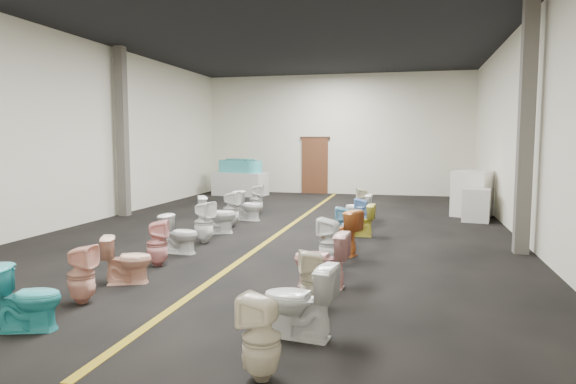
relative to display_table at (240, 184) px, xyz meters
name	(u,v)px	position (x,y,z in m)	size (l,w,h in m)	color
floor	(286,229)	(3.34, -6.58, -0.42)	(16.00, 16.00, 0.00)	black
ceiling	(286,29)	(3.34, -6.58, 4.08)	(16.00, 16.00, 0.00)	black
wall_back	(336,134)	(3.34, 1.42, 1.83)	(10.00, 10.00, 0.00)	beige
wall_front	(36,113)	(3.34, -14.58, 1.83)	(10.00, 10.00, 0.00)	beige
wall_left	(91,132)	(-1.66, -6.58, 1.83)	(16.00, 16.00, 0.00)	beige
wall_right	(523,130)	(8.34, -6.58, 1.83)	(16.00, 16.00, 0.00)	beige
aisle_stripe	(286,229)	(3.34, -6.58, -0.42)	(0.12, 15.60, 0.01)	olive
back_door	(315,166)	(2.54, 1.36, 0.63)	(1.00, 0.10, 2.10)	#562D19
door_frame	(315,138)	(2.54, 1.37, 1.70)	(1.15, 0.08, 0.10)	#331C11
column_left	(122,132)	(-1.41, -5.58, 1.83)	(0.25, 0.25, 4.50)	#59544C
column_right	(526,128)	(8.09, -8.08, 1.83)	(0.25, 0.25, 4.50)	#59544C
display_table	(240,184)	(0.00, 0.00, 0.00)	(1.91, 0.96, 0.85)	silver
bathtub	(240,166)	(0.00, 0.00, 0.65)	(1.79, 1.06, 0.55)	#47C4CC
appliance_crate_a	(476,205)	(7.74, -4.43, -0.01)	(0.64, 0.64, 0.82)	beige
appliance_crate_b	(472,194)	(7.74, -3.52, 0.19)	(0.89, 0.89, 1.22)	white
appliance_crate_c	(467,195)	(7.74, -2.24, 0.01)	(0.77, 0.77, 0.87)	white
appliance_crate_d	(462,189)	(7.74, -0.57, 0.05)	(0.66, 0.66, 0.94)	silver
toilet_left_0	(27,298)	(2.15, -13.39, -0.07)	(0.40, 0.70, 0.72)	#30ACB3
toilet_left_1	(81,274)	(2.15, -12.46, -0.05)	(0.34, 0.34, 0.74)	#F6B29C
toilet_left_2	(127,260)	(2.21, -11.50, -0.08)	(0.39, 0.68, 0.69)	#F9B79B
toilet_left_3	(157,243)	(2.16, -10.50, -0.04)	(0.34, 0.35, 0.76)	#F1A3A1
toilet_left_4	(180,234)	(2.09, -9.52, -0.07)	(0.39, 0.69, 0.70)	white
toilet_left_5	(204,222)	(2.14, -8.54, -0.01)	(0.38, 0.38, 0.84)	white
toilet_left_6	(217,215)	(2.01, -7.50, -0.01)	(0.46, 0.81, 0.83)	white
toilet_left_7	(231,209)	(2.01, -6.59, -0.01)	(0.38, 0.39, 0.84)	white
toilet_left_8	(249,206)	(2.12, -5.58, -0.05)	(0.42, 0.73, 0.75)	white
toilet_left_9	(256,200)	(2.02, -4.56, -0.01)	(0.37, 0.38, 0.83)	silver
toilet_right_0	(261,338)	(4.92, -13.92, -0.05)	(0.34, 0.34, 0.75)	beige
toilet_right_1	(299,301)	(5.03, -12.92, -0.03)	(0.44, 0.77, 0.79)	white
toilet_right_2	(313,279)	(5.00, -11.96, -0.07)	(0.32, 0.33, 0.72)	beige
toilet_right_3	(321,260)	(4.94, -11.05, -0.03)	(0.44, 0.77, 0.78)	#E2A19F
toilet_right_4	(330,243)	(4.89, -9.93, -0.02)	(0.36, 0.37, 0.81)	white
toilet_right_5	(338,232)	(4.89, -8.96, -0.01)	(0.46, 0.81, 0.82)	#CD6B2E
toilet_right_6	(344,226)	(4.88, -8.07, -0.05)	(0.34, 0.35, 0.75)	#76B6D4
toilet_right_7	(359,220)	(5.07, -7.12, -0.08)	(0.39, 0.68, 0.70)	#E8DC4A
toilet_right_8	(362,213)	(5.04, -6.03, -0.08)	(0.31, 0.32, 0.70)	#7AACE6
toilet_right_9	(359,208)	(4.87, -5.07, -0.08)	(0.38, 0.67, 0.69)	white
toilet_right_10	(363,202)	(4.89, -4.12, -0.05)	(0.34, 0.35, 0.75)	beige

